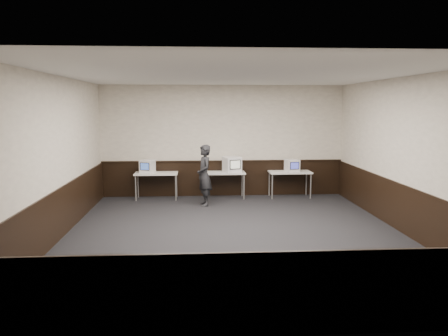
{
  "coord_description": "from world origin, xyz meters",
  "views": [
    {
      "loc": [
        -0.79,
        -8.6,
        2.6
      ],
      "look_at": [
        -0.12,
        1.6,
        1.15
      ],
      "focal_mm": 35.0,
      "sensor_mm": 36.0,
      "label": 1
    }
  ],
  "objects_px": {
    "desk_right": "(290,174)",
    "emac_center": "(232,164)",
    "emac_left": "(147,166)",
    "desk_center": "(224,175)",
    "desk_left": "(156,175)",
    "person": "(204,175)",
    "emac_right": "(292,165)"
  },
  "relations": [
    {
      "from": "desk_right",
      "to": "emac_center",
      "type": "height_order",
      "value": "emac_center"
    },
    {
      "from": "emac_left",
      "to": "desk_center",
      "type": "bearing_deg",
      "value": 14.95
    },
    {
      "from": "desk_left",
      "to": "person",
      "type": "relative_size",
      "value": 0.75
    },
    {
      "from": "desk_left",
      "to": "emac_center",
      "type": "bearing_deg",
      "value": -0.15
    },
    {
      "from": "desk_center",
      "to": "emac_right",
      "type": "height_order",
      "value": "emac_right"
    },
    {
      "from": "emac_left",
      "to": "person",
      "type": "height_order",
      "value": "person"
    },
    {
      "from": "emac_center",
      "to": "emac_right",
      "type": "relative_size",
      "value": 1.34
    },
    {
      "from": "desk_left",
      "to": "emac_right",
      "type": "relative_size",
      "value": 2.81
    },
    {
      "from": "desk_center",
      "to": "emac_right",
      "type": "relative_size",
      "value": 2.81
    },
    {
      "from": "person",
      "to": "emac_right",
      "type": "bearing_deg",
      "value": 94.47
    },
    {
      "from": "emac_left",
      "to": "emac_right",
      "type": "bearing_deg",
      "value": 14.83
    },
    {
      "from": "emac_left",
      "to": "person",
      "type": "relative_size",
      "value": 0.29
    },
    {
      "from": "desk_left",
      "to": "emac_left",
      "type": "relative_size",
      "value": 2.59
    },
    {
      "from": "emac_left",
      "to": "person",
      "type": "xyz_separation_m",
      "value": [
        1.58,
        -0.94,
        -0.13
      ]
    },
    {
      "from": "desk_center",
      "to": "emac_left",
      "type": "height_order",
      "value": "emac_left"
    },
    {
      "from": "person",
      "to": "emac_left",
      "type": "bearing_deg",
      "value": -135.07
    },
    {
      "from": "desk_center",
      "to": "emac_right",
      "type": "bearing_deg",
      "value": -1.3
    },
    {
      "from": "desk_right",
      "to": "emac_left",
      "type": "xyz_separation_m",
      "value": [
        -4.05,
        0.04,
        0.25
      ]
    },
    {
      "from": "desk_right",
      "to": "person",
      "type": "xyz_separation_m",
      "value": [
        -2.47,
        -0.9,
        0.12
      ]
    },
    {
      "from": "emac_center",
      "to": "desk_right",
      "type": "bearing_deg",
      "value": -17.75
    },
    {
      "from": "emac_right",
      "to": "emac_center",
      "type": "bearing_deg",
      "value": 169.29
    },
    {
      "from": "desk_left",
      "to": "person",
      "type": "xyz_separation_m",
      "value": [
        1.33,
        -0.9,
        0.12
      ]
    },
    {
      "from": "desk_left",
      "to": "desk_right",
      "type": "xyz_separation_m",
      "value": [
        3.8,
        0.0,
        0.0
      ]
    },
    {
      "from": "desk_right",
      "to": "person",
      "type": "height_order",
      "value": "person"
    },
    {
      "from": "emac_right",
      "to": "person",
      "type": "xyz_separation_m",
      "value": [
        -2.52,
        -0.86,
        -0.12
      ]
    },
    {
      "from": "desk_right",
      "to": "emac_center",
      "type": "distance_m",
      "value": 1.69
    },
    {
      "from": "desk_left",
      "to": "emac_center",
      "type": "distance_m",
      "value": 2.15
    },
    {
      "from": "emac_left",
      "to": "desk_right",
      "type": "bearing_deg",
      "value": 15.44
    },
    {
      "from": "emac_left",
      "to": "emac_center",
      "type": "distance_m",
      "value": 2.38
    },
    {
      "from": "emac_left",
      "to": "emac_right",
      "type": "xyz_separation_m",
      "value": [
        4.1,
        -0.08,
        -0.0
      ]
    },
    {
      "from": "desk_center",
      "to": "emac_center",
      "type": "distance_m",
      "value": 0.37
    },
    {
      "from": "emac_center",
      "to": "emac_right",
      "type": "xyz_separation_m",
      "value": [
        1.71,
        -0.04,
        -0.04
      ]
    }
  ]
}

